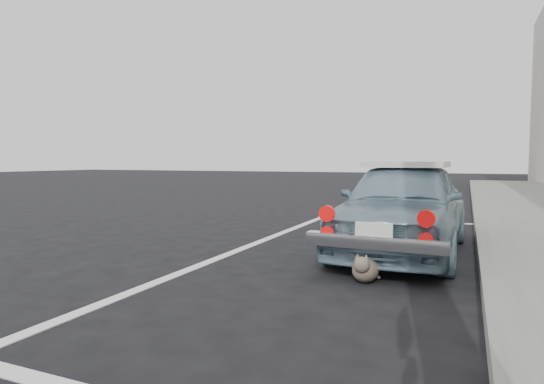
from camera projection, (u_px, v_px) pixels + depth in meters
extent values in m
plane|color=black|center=(150.00, 352.00, 2.64)|extent=(80.00, 80.00, 0.00)
cube|color=silver|center=(397.00, 220.00, 8.40)|extent=(3.00, 0.12, 0.01)
cube|color=silver|center=(244.00, 248.00, 5.74)|extent=(0.12, 7.00, 0.01)
imported|color=#7694A6|center=(403.00, 206.00, 5.49)|extent=(1.42, 3.33, 1.12)
cube|color=silver|center=(408.00, 165.00, 5.75)|extent=(0.96, 1.28, 0.07)
cube|color=silver|center=(375.00, 242.00, 4.06)|extent=(1.26, 0.16, 0.12)
cube|color=white|center=(374.00, 232.00, 4.01)|extent=(0.33, 0.03, 0.17)
cylinder|color=red|center=(327.00, 214.00, 4.20)|extent=(0.15, 0.04, 0.15)
cylinder|color=red|center=(426.00, 219.00, 3.83)|extent=(0.15, 0.04, 0.15)
cylinder|color=red|center=(327.00, 233.00, 4.21)|extent=(0.12, 0.04, 0.12)
cylinder|color=red|center=(426.00, 240.00, 3.84)|extent=(0.12, 0.04, 0.12)
ellipsoid|color=#77675B|center=(366.00, 268.00, 4.16)|extent=(0.25, 0.38, 0.23)
sphere|color=#77675B|center=(362.00, 264.00, 4.00)|extent=(0.14, 0.14, 0.14)
cone|color=#77675B|center=(357.00, 255.00, 4.01)|extent=(0.05, 0.05, 0.06)
cone|color=#77675B|center=(366.00, 256.00, 3.98)|extent=(0.05, 0.05, 0.06)
cylinder|color=#77675B|center=(376.00, 273.00, 4.31)|extent=(0.12, 0.24, 0.03)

